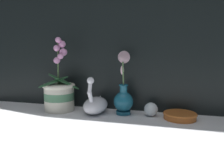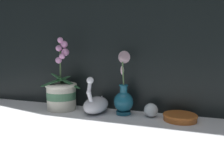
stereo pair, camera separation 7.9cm
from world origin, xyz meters
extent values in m
plane|color=white|center=(0.00, 0.00, 0.00)|extent=(2.80, 2.80, 0.00)
cylinder|color=beige|center=(-0.31, 0.11, 0.07)|extent=(0.15, 0.15, 0.14)
cylinder|color=#477A56|center=(-0.31, 0.11, 0.08)|extent=(0.16, 0.16, 0.04)
torus|color=beige|center=(-0.31, 0.11, 0.13)|extent=(0.17, 0.17, 0.02)
cylinder|color=#4C6B3D|center=(-0.31, 0.11, 0.25)|extent=(0.01, 0.02, 0.23)
ellipsoid|color=#2D6038|center=(-0.28, 0.11, 0.16)|extent=(0.18, 0.05, 0.09)
ellipsoid|color=#2D6038|center=(-0.31, 0.13, 0.16)|extent=(0.08, 0.15, 0.05)
ellipsoid|color=#2D6038|center=(-0.32, 0.08, 0.16)|extent=(0.13, 0.16, 0.06)
sphere|color=#DB8EC6|center=(-0.30, 0.10, 0.37)|extent=(0.03, 0.03, 0.03)
sphere|color=#DB8EC6|center=(-0.29, 0.12, 0.35)|extent=(0.04, 0.04, 0.04)
sphere|color=#DB8EC6|center=(-0.31, 0.10, 0.33)|extent=(0.03, 0.03, 0.03)
sphere|color=#DB8EC6|center=(-0.28, 0.11, 0.31)|extent=(0.04, 0.04, 0.04)
sphere|color=#DB8EC6|center=(-0.28, 0.08, 0.29)|extent=(0.03, 0.03, 0.03)
sphere|color=#DB8EC6|center=(-0.30, 0.08, 0.27)|extent=(0.03, 0.03, 0.03)
ellipsoid|color=white|center=(-0.10, 0.10, 0.04)|extent=(0.11, 0.19, 0.08)
cone|color=white|center=(-0.10, 0.17, 0.05)|extent=(0.06, 0.07, 0.07)
cylinder|color=white|center=(-0.10, 0.04, 0.09)|extent=(0.02, 0.05, 0.07)
sphere|color=white|center=(-0.10, 0.02, 0.12)|extent=(0.02, 0.02, 0.02)
cylinder|color=white|center=(-0.10, 0.03, 0.15)|extent=(0.02, 0.03, 0.06)
sphere|color=white|center=(-0.10, 0.04, 0.18)|extent=(0.03, 0.03, 0.03)
cylinder|color=#195B75|center=(0.04, 0.13, 0.01)|extent=(0.07, 0.07, 0.02)
ellipsoid|color=#195B75|center=(0.04, 0.13, 0.06)|extent=(0.10, 0.10, 0.10)
cylinder|color=#195B75|center=(0.04, 0.13, 0.13)|extent=(0.04, 0.04, 0.04)
torus|color=#195B75|center=(0.04, 0.13, 0.15)|extent=(0.05, 0.05, 0.01)
cylinder|color=#567A47|center=(0.04, 0.12, 0.20)|extent=(0.01, 0.03, 0.12)
cone|color=beige|center=(0.04, 0.09, 0.28)|extent=(0.06, 0.07, 0.06)
ellipsoid|color=beige|center=(0.03, 0.12, 0.22)|extent=(0.02, 0.02, 0.04)
sphere|color=silver|center=(0.17, 0.13, 0.03)|extent=(0.07, 0.07, 0.07)
cylinder|color=#C66628|center=(0.31, 0.12, 0.01)|extent=(0.15, 0.15, 0.03)
torus|color=#C66628|center=(0.31, 0.12, 0.02)|extent=(0.15, 0.15, 0.01)
camera|label=1|loc=(0.26, -0.91, 0.31)|focal=35.00mm
camera|label=2|loc=(0.34, -0.89, 0.31)|focal=35.00mm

